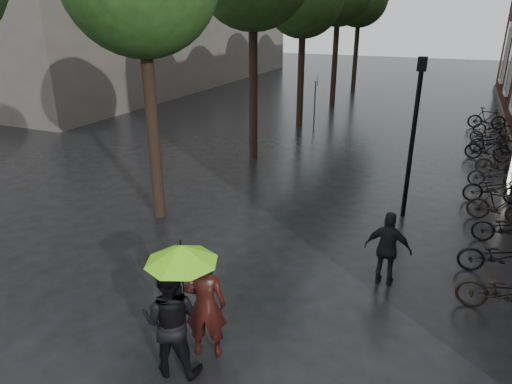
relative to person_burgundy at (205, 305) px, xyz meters
The scene contains 7 objects.
person_burgundy is the anchor object (origin of this frame).
person_black 0.62m from the person_burgundy, 118.57° to the right, with size 0.93×0.72×1.91m, color black.
lime_umbrella 1.12m from the person_burgundy, 123.39° to the right, with size 1.13×1.13×1.66m.
pedestrian_walking 4.13m from the person_burgundy, 54.79° to the left, with size 0.95×0.40×1.63m, color black.
parked_bicycles 12.21m from the person_burgundy, 67.25° to the left, with size 2.07×16.79×1.04m.
lamp_post 7.65m from the person_burgundy, 72.04° to the left, with size 0.22×0.22×4.33m.
cycle_sign 16.13m from the person_burgundy, 100.61° to the left, with size 0.14×0.47×2.57m.
Camera 1 is at (3.10, -2.63, 5.36)m, focal length 32.00 mm.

